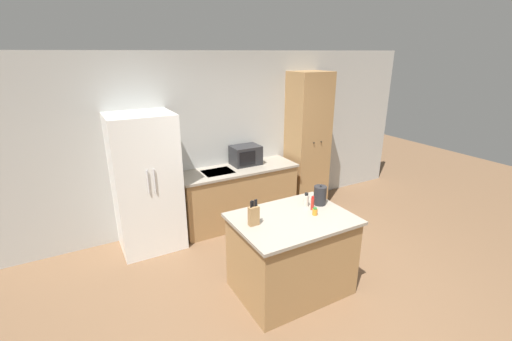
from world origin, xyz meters
name	(u,v)px	position (x,y,z in m)	size (l,w,h in m)	color
ground_plane	(311,296)	(0.00, 0.00, 0.00)	(14.00, 14.00, 0.00)	brown
wall_back	(223,139)	(0.00, 2.33, 1.30)	(7.20, 0.06, 2.60)	#B2B2AD
refrigerator	(146,183)	(-1.29, 1.96, 0.93)	(0.82, 0.70, 1.86)	white
back_counter	(238,195)	(0.09, 2.00, 0.45)	(1.85, 0.63, 0.90)	#9E7547
pantry_cabinet	(307,141)	(1.42, 2.04, 1.14)	(0.62, 0.54, 2.29)	#9E7547
kitchen_island	(291,254)	(-0.13, 0.23, 0.46)	(1.26, 0.93, 0.91)	#9E7547
microwave	(246,155)	(0.28, 2.12, 1.05)	(0.44, 0.33, 0.30)	#232326
knife_block	(254,215)	(-0.58, 0.29, 1.02)	(0.11, 0.06, 0.28)	#9E7547
spice_bottle_tall_dark	(306,200)	(0.17, 0.40, 0.98)	(0.06, 0.06, 0.16)	beige
spice_bottle_short_red	(315,212)	(0.11, 0.17, 0.95)	(0.06, 0.06, 0.08)	orange
spice_bottle_amber_oil	(312,203)	(0.17, 0.29, 0.98)	(0.04, 0.04, 0.16)	#B2281E
kettle	(320,195)	(0.33, 0.36, 1.02)	(0.14, 0.14, 0.24)	#232326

